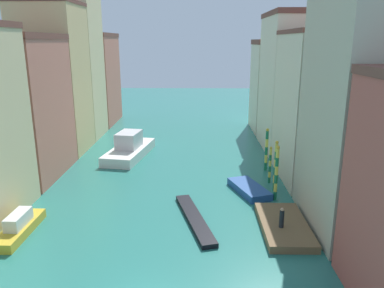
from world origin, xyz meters
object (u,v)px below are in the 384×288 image
Objects in this scene: waterfront_dock at (284,226)px; mooring_pole_0 at (276,173)px; person_on_dock at (282,218)px; mooring_pole_3 at (266,149)px; motorboat_0 at (249,189)px; mooring_pole_1 at (275,165)px; vaporetto_white at (129,148)px; gondola_black at (194,219)px; motorboat_1 at (19,226)px; mooring_pole_2 at (270,164)px.

mooring_pole_0 is (0.38, 5.69, 2.39)m from waterfront_dock.
person_on_dock is 0.32× the size of mooring_pole_3.
motorboat_0 is (-1.80, 7.50, 0.05)m from waterfront_dock.
mooring_pole_1 reaches higher than waterfront_dock.
vaporetto_white is 1.86× the size of motorboat_0.
mooring_pole_0 is 2.43m from mooring_pole_1.
vaporetto_white is at bearing 162.78° from mooring_pole_3.
waterfront_dock is at bearing -50.76° from vaporetto_white.
waterfront_dock is 7.19m from gondola_black.
mooring_pole_1 is at bearing 80.68° from mooring_pole_0.
motorboat_0 reaches higher than waterfront_dock.
motorboat_0 is (-2.71, -6.56, -2.18)m from mooring_pole_3.
motorboat_1 is (-21.41, -15.20, -1.92)m from mooring_pole_3.
person_on_dock is at bearing -52.62° from vaporetto_white.
waterfront_dock is at bearing -93.84° from mooring_pole_0.
motorboat_1 is at bearing -144.62° from mooring_pole_3.
mooring_pole_0 is at bearing -40.06° from vaporetto_white.
vaporetto_white is 19.89m from gondola_black.
vaporetto_white reaches higher than motorboat_1.
gondola_black is 8.14m from motorboat_0.
mooring_pole_0 is at bearing 30.50° from gondola_black.
motorboat_0 is at bearing -112.48° from mooring_pole_3.
mooring_pole_0 reaches higher than person_on_dock.
mooring_pole_2 reaches higher than motorboat_1.
mooring_pole_0 is 21.06m from vaporetto_white.
motorboat_0 is at bearing 99.54° from person_on_dock.
mooring_pole_1 is 3.47m from motorboat_0.
mooring_pole_1 is at bearing -34.05° from vaporetto_white.
motorboat_0 is (-2.43, -2.60, -1.67)m from mooring_pole_2.
motorboat_0 is at bearing 24.81° from motorboat_1.
mooring_pole_3 is at bearing 57.94° from gondola_black.
motorboat_0 is (-2.57, -0.58, -2.25)m from mooring_pole_1.
gondola_black is at bearing -139.17° from mooring_pole_1.
vaporetto_white is at bearing 139.87° from motorboat_0.
gondola_black is (-6.67, 2.10, -1.14)m from person_on_dock.
vaporetto_white is at bearing 145.95° from mooring_pole_1.
person_on_dock is 10.96m from mooring_pole_2.
waterfront_dock is at bearing -95.48° from mooring_pole_1.
person_on_dock is at bearing -97.57° from mooring_pole_1.
person_on_dock is 7.08m from gondola_black.
mooring_pole_0 is at bearing -99.32° from mooring_pole_1.
mooring_pole_1 is at bearing 12.79° from motorboat_0.
mooring_pole_3 is (0.53, 8.37, -0.16)m from mooring_pole_0.
motorboat_1 is (-20.09, -0.35, -0.72)m from person_on_dock.
mooring_pole_0 is 4.46m from mooring_pole_2.
mooring_pole_1 is (0.77, 8.08, 2.30)m from waterfront_dock.
person_on_dock is at bearing -96.92° from mooring_pole_0.
mooring_pole_0 is 22.07m from motorboat_1.
mooring_pole_3 is at bearing 88.65° from mooring_pole_1.
mooring_pole_3 is 0.46× the size of vaporetto_white.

